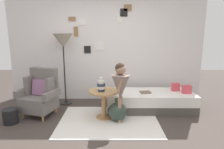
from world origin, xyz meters
name	(u,v)px	position (x,y,z in m)	size (l,w,h in m)	color
ground_plane	(103,136)	(0.00, 0.00, 0.00)	(12.00, 12.00, 0.00)	#423833
gallery_wall	(106,49)	(0.00, 1.95, 1.30)	(4.80, 0.12, 2.60)	silver
rug	(109,121)	(0.08, 0.58, 0.01)	(1.91, 1.44, 0.01)	silver
armchair	(40,94)	(-1.35, 0.91, 0.44)	(0.87, 0.75, 0.97)	tan
daybed	(150,101)	(1.00, 1.19, 0.20)	(1.90, 0.80, 0.40)	#4C4742
pillow_head	(186,89)	(1.77, 1.11, 0.49)	(0.18, 0.12, 0.17)	#D64C56
pillow_mid	(175,87)	(1.58, 1.30, 0.49)	(0.16, 0.12, 0.17)	#D64C56
side_table	(104,98)	(-0.02, 0.73, 0.41)	(0.60, 0.60, 0.57)	tan
vase_striped	(101,86)	(-0.07, 0.68, 0.69)	(0.16, 0.16, 0.27)	#2D384C
floor_lamp	(63,43)	(-0.98, 1.55, 1.47)	(0.45, 0.45, 1.67)	black
person_child	(120,85)	(0.30, 0.55, 0.74)	(0.34, 0.34, 1.15)	#A37A60
book_on_daybed	(145,92)	(0.88, 1.13, 0.42)	(0.22, 0.16, 0.03)	brown
demijohn_near	(117,111)	(0.25, 0.60, 0.19)	(0.37, 0.37, 0.45)	#2D3D33
magazine_basket	(10,116)	(-1.78, 0.49, 0.14)	(0.28, 0.28, 0.28)	black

